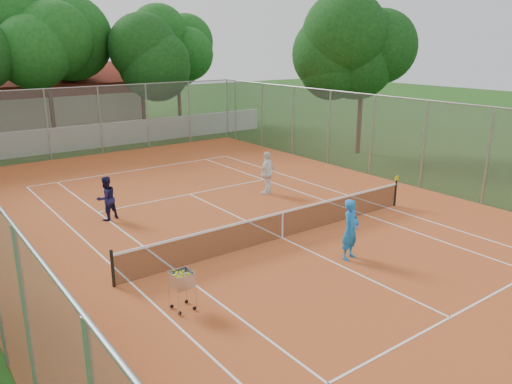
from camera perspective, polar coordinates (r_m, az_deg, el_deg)
ground at (r=17.10m, az=3.01°, el=-5.34°), size 120.00×120.00×0.00m
court_pad at (r=17.09m, az=3.01°, el=-5.31°), size 18.00×34.00×0.02m
court_lines at (r=17.09m, az=3.01°, el=-5.27°), size 10.98×23.78×0.01m
tennis_net at (r=16.91m, az=3.03°, el=-3.74°), size 11.88×0.10×0.98m
perimeter_fence at (r=16.45m, az=3.11°, el=1.13°), size 18.00×34.00×4.00m
boundary_wall at (r=33.27m, az=-18.36°, el=6.04°), size 26.00×0.30×1.50m
clubhouse at (r=42.19m, az=-25.59°, el=9.34°), size 16.40×9.00×4.40m
tropical_trees at (r=35.68m, az=-20.59°, el=13.39°), size 29.00×19.00×10.00m
player_near at (r=15.44m, az=10.77°, el=-4.24°), size 0.79×0.62×1.89m
player_far_left at (r=19.36m, az=-16.74°, el=-0.70°), size 0.96×0.83×1.67m
player_far_right at (r=21.77m, az=1.31°, el=2.20°), size 1.20×0.88×1.89m
ball_hopper at (r=12.65m, az=-8.43°, el=-10.94°), size 0.68×0.68×1.11m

